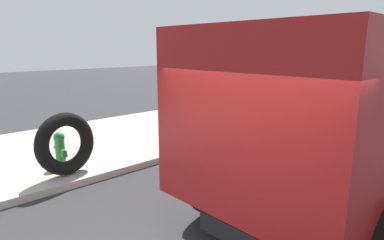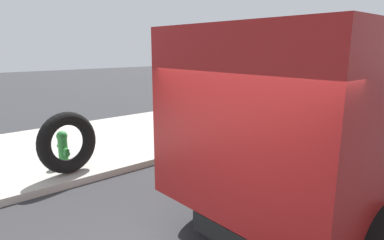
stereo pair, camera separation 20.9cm
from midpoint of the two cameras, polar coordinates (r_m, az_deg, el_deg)
sidewalk_curb at (r=9.17m, az=-30.99°, el=-6.32°), size 36.00×5.00×0.15m
fire_hydrant at (r=7.93m, az=-22.63°, el=-4.50°), size 0.24×0.54×0.78m
loose_tire at (r=7.31m, az=-21.86°, el=-3.85°), size 1.34×0.56×1.32m
dump_truck_orange at (r=6.35m, az=25.21°, el=0.96°), size 7.02×2.84×3.00m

